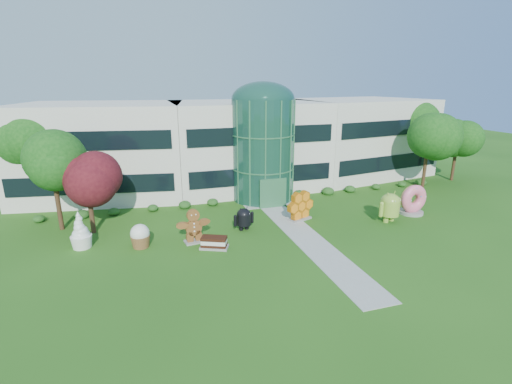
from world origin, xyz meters
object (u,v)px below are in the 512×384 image
object	(u,v)px
donut	(413,199)
android_green	(390,205)
android_black	(244,217)
gingerbread	(194,226)

from	to	relation	value
donut	android_green	bearing A→B (deg)	-164.15
android_black	gingerbread	bearing A→B (deg)	-176.43
android_green	donut	world-z (taller)	android_green
donut	gingerbread	size ratio (longest dim) A/B	0.97
android_green	android_black	size ratio (longest dim) A/B	1.39
android_green	gingerbread	distance (m)	16.39
android_green	android_black	bearing A→B (deg)	157.25
gingerbread	android_green	bearing A→B (deg)	-11.18
donut	gingerbread	xyz separation A→B (m)	(-19.53, -0.36, -0.06)
android_black	donut	distance (m)	15.40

